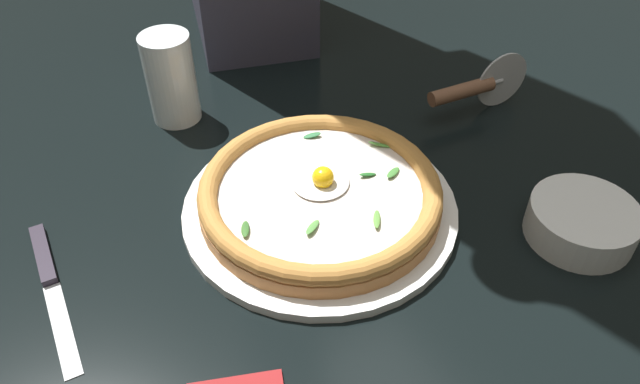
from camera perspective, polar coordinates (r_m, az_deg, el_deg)
The scene contains 7 objects.
ground_plane at distance 0.72m, azimuth -2.17°, elevation -5.40°, with size 2.40×2.40×0.03m, color black.
pizza_plate at distance 0.74m, azimuth -0.00°, elevation -1.49°, with size 0.34×0.34×0.01m, color white.
pizza at distance 0.73m, azimuth 0.00°, elevation -0.09°, with size 0.29×0.29×0.05m.
side_bowl at distance 0.77m, azimuth 23.49°, elevation -2.61°, with size 0.13×0.13×0.04m, color white.
pizza_cutter at distance 0.92m, azimuth 14.40°, elevation 9.53°, with size 0.17×0.03×0.09m.
table_knife at distance 0.74m, azimuth -24.31°, elevation -7.01°, with size 0.03×0.22×0.01m.
drinking_glass at distance 0.90m, azimuth -13.80°, elevation 9.83°, with size 0.07×0.07×0.13m.
Camera 1 is at (0.22, 0.44, 0.52)m, focal length 33.88 mm.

